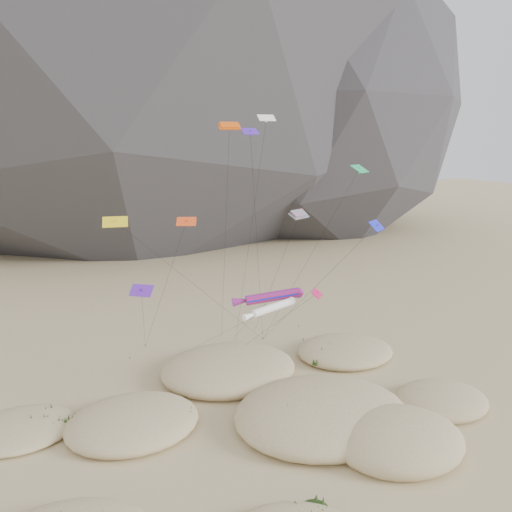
# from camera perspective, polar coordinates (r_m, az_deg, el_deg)

# --- Properties ---
(ground) EXTENTS (500.00, 500.00, 0.00)m
(ground) POSITION_cam_1_polar(r_m,az_deg,el_deg) (48.74, 3.44, -20.82)
(ground) COLOR #CCB789
(ground) RESTS_ON ground
(dunes) EXTENTS (51.21, 38.84, 3.78)m
(dunes) POSITION_cam_1_polar(r_m,az_deg,el_deg) (51.33, 1.20, -17.93)
(dunes) COLOR #CCB789
(dunes) RESTS_ON ground
(dune_grass) EXTENTS (40.30, 29.74, 1.51)m
(dune_grass) POSITION_cam_1_polar(r_m,az_deg,el_deg) (51.71, 1.57, -17.50)
(dune_grass) COLOR black
(dune_grass) RESTS_ON ground
(kite_stakes) EXTENTS (25.02, 7.94, 0.30)m
(kite_stakes) POSITION_cam_1_polar(r_m,az_deg,el_deg) (68.26, -3.36, -10.24)
(kite_stakes) COLOR #3F2D1E
(kite_stakes) RESTS_ON ground
(rainbow_tube_kite) EXTENTS (7.61, 17.79, 12.06)m
(rainbow_tube_kite) POSITION_cam_1_polar(r_m,az_deg,el_deg) (52.25, 1.59, -4.70)
(rainbow_tube_kite) COLOR #FD1A1A
(rainbow_tube_kite) RESTS_ON ground
(white_tube_kite) EXTENTS (6.82, 18.99, 11.47)m
(white_tube_kite) POSITION_cam_1_polar(r_m,az_deg,el_deg) (50.06, 1.74, -5.98)
(white_tube_kite) COLOR white
(white_tube_kite) RESTS_ON ground
(orange_parafoil) EXTENTS (3.45, 12.61, 29.09)m
(orange_parafoil) POSITION_cam_1_polar(r_m,az_deg,el_deg) (54.84, -3.07, 14.14)
(orange_parafoil) COLOR #D94F0B
(orange_parafoil) RESTS_ON ground
(multi_parafoil) EXTENTS (2.71, 17.52, 19.99)m
(multi_parafoil) POSITION_cam_1_polar(r_m,az_deg,el_deg) (53.49, 4.85, 4.56)
(multi_parafoil) COLOR red
(multi_parafoil) RESTS_ON ground
(delta_kites) EXTENTS (29.60, 22.06, 29.95)m
(delta_kites) POSITION_cam_1_polar(r_m,az_deg,el_deg) (52.25, -0.16, 4.58)
(delta_kites) COLOR #1A21E1
(delta_kites) RESTS_ON ground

